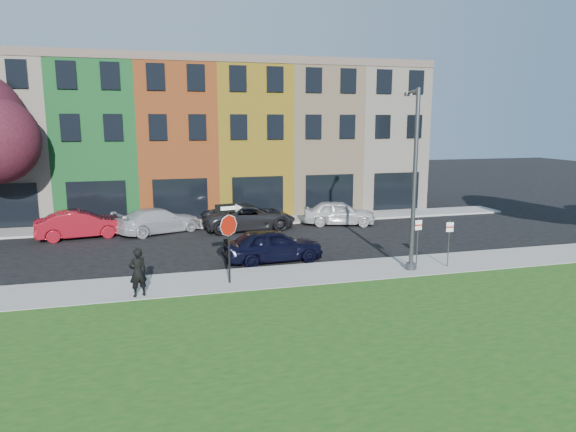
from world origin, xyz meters
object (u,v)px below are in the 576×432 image
object	(u,v)px
stop_sign	(229,227)
street_lamp	(413,180)
sedan_near	(273,245)
man	(138,272)

from	to	relation	value
stop_sign	street_lamp	size ratio (longest dim) A/B	0.42
stop_sign	sedan_near	world-z (taller)	stop_sign
stop_sign	sedan_near	distance (m)	4.25
stop_sign	street_lamp	distance (m)	7.99
street_lamp	man	bearing A→B (deg)	-159.55
stop_sign	man	size ratio (longest dim) A/B	1.77
man	street_lamp	world-z (taller)	street_lamp
stop_sign	street_lamp	world-z (taller)	street_lamp
street_lamp	stop_sign	bearing A→B (deg)	-162.82
sedan_near	street_lamp	world-z (taller)	street_lamp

